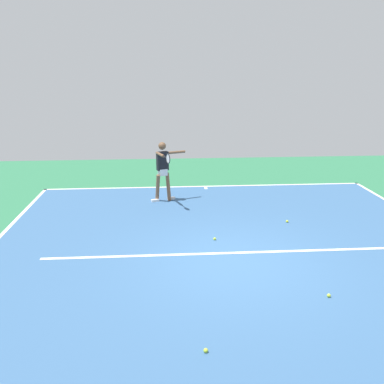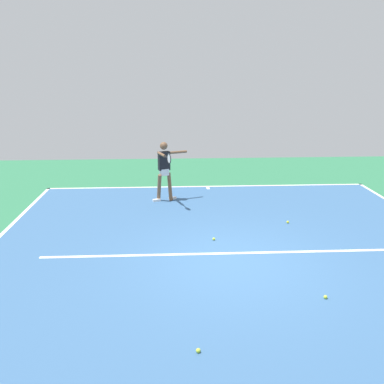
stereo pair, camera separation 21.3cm
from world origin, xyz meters
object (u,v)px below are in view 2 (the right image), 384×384
(tennis_ball_centre_court, at_px, (288,222))
(tennis_ball_near_service_line, at_px, (214,239))
(tennis_ball_by_baseline, at_px, (325,297))
(tennis_player, at_px, (165,167))
(tennis_ball_near_player, at_px, (198,351))

(tennis_ball_centre_court, bearing_deg, tennis_ball_near_service_line, 26.65)
(tennis_ball_near_service_line, bearing_deg, tennis_ball_by_baseline, 122.04)
(tennis_player, xyz_separation_m, tennis_ball_near_service_line, (-1.17, 3.18, -1.03))
(tennis_player, bearing_deg, tennis_ball_centre_court, 126.28)
(tennis_player, relative_size, tennis_ball_centre_court, 27.69)
(tennis_ball_by_baseline, bearing_deg, tennis_player, -64.03)
(tennis_ball_by_baseline, relative_size, tennis_ball_centre_court, 1.00)
(tennis_player, xyz_separation_m, tennis_ball_by_baseline, (-2.87, 5.89, -1.03))
(tennis_ball_near_service_line, xyz_separation_m, tennis_ball_by_baseline, (-1.70, 2.71, 0.00))
(tennis_player, relative_size, tennis_ball_by_baseline, 27.69)
(tennis_ball_near_player, bearing_deg, tennis_ball_near_service_line, -98.97)
(tennis_ball_near_service_line, distance_m, tennis_ball_centre_court, 2.31)
(tennis_ball_by_baseline, bearing_deg, tennis_ball_centre_court, -95.57)
(tennis_ball_by_baseline, xyz_separation_m, tennis_ball_centre_court, (-0.36, -3.74, 0.00))
(tennis_ball_near_service_line, xyz_separation_m, tennis_ball_near_player, (0.64, 4.04, 0.00))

